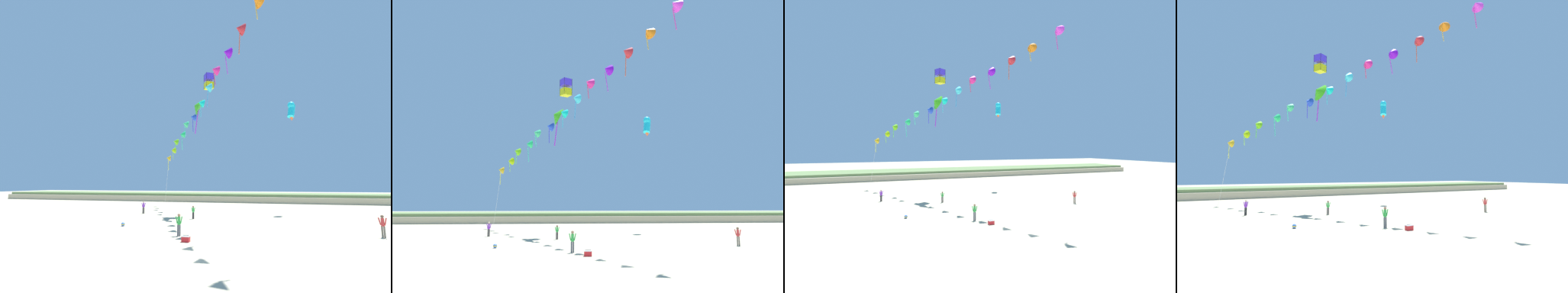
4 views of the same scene
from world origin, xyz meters
TOP-DOWN VIEW (x-y plane):
  - ground_plane at (0.00, 0.00)m, footprint 240.00×240.00m
  - dune_ridge at (0.00, 48.02)m, footprint 120.00×13.07m
  - person_near_left at (-1.37, 5.59)m, footprint 0.60×0.23m
  - person_near_right at (13.95, 8.74)m, footprint 0.54×0.38m
  - person_mid_center at (-2.73, 15.43)m, footprint 0.52×0.23m
  - person_far_left at (-10.67, 19.00)m, footprint 0.56×0.32m
  - kite_banner_string at (-2.43, 17.28)m, footprint 20.35×31.09m
  - large_kite_low_lead at (9.70, 24.63)m, footprint 1.59×1.84m
  - large_kite_mid_trail at (-3.04, 18.49)m, footprint 2.01×2.51m
  - large_kite_high_solo at (-1.89, 21.35)m, footprint 1.64×1.64m
  - beach_cooler at (-0.27, 3.75)m, footprint 0.58×0.41m
  - beach_ball at (-8.03, 8.84)m, footprint 0.36×0.36m

SIDE VIEW (x-z plane):
  - ground_plane at x=0.00m, z-range 0.00..0.00m
  - beach_ball at x=-8.03m, z-range 0.00..0.36m
  - beach_cooler at x=-0.27m, z-range -0.02..0.45m
  - person_mid_center at x=-2.73m, z-range 0.12..1.61m
  - dune_ridge at x=0.00m, z-range -0.01..1.79m
  - person_far_left at x=-10.67m, z-range 0.13..1.79m
  - person_near_right at x=13.95m, z-range 0.13..1.82m
  - person_near_left at x=-1.37m, z-range 0.13..1.85m
  - large_kite_mid_trail at x=-3.04m, z-range 11.88..16.82m
  - kite_banner_string at x=-2.43m, z-range 4.15..24.75m
  - large_kite_low_lead at x=9.70m, z-range 13.23..16.07m
  - large_kite_high_solo at x=-1.89m, z-range 17.79..20.05m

